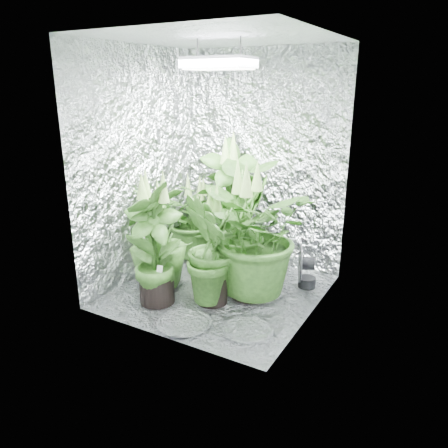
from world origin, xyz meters
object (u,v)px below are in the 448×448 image
plant_d (158,240)px  circulation_fan (304,269)px  grow_lamp (218,63)px  plant_g (212,250)px  plant_e (250,234)px  plant_f (155,244)px  plant_a (196,219)px  plant_b (233,205)px  plant_c (244,232)px

plant_d → circulation_fan: size_ratio=2.47×
grow_lamp → plant_g: size_ratio=0.51×
plant_e → plant_f: 0.75m
plant_a → circulation_fan: 1.21m
plant_b → plant_g: 0.85m
plant_a → plant_b: 0.44m
plant_c → plant_a: bearing=156.0°
plant_e → plant_f: (-0.60, -0.46, -0.04)m
plant_d → plant_e: plant_e is taller
plant_b → plant_a: bearing=-171.7°
grow_lamp → plant_c: grow_lamp is taller
grow_lamp → plant_f: grow_lamp is taller
plant_d → circulation_fan: 1.27m
plant_g → circulation_fan: (0.54, 0.63, -0.29)m
plant_c → grow_lamp: bearing=-113.1°
plant_b → plant_e: size_ratio=1.11×
plant_d → plant_f: size_ratio=0.88×
plant_g → plant_b: bearing=106.8°
plant_a → plant_g: plant_g is taller
plant_c → plant_f: (-0.44, -0.65, 0.02)m
plant_b → plant_f: plant_b is taller
plant_b → plant_d: 0.85m
plant_c → plant_f: bearing=-124.4°
plant_e → circulation_fan: 0.64m
plant_f → plant_g: (0.39, 0.22, -0.05)m
plant_c → plant_g: bearing=-97.7°
grow_lamp → plant_d: grow_lamp is taller
grow_lamp → plant_e: 1.31m
plant_c → circulation_fan: 0.61m
plant_c → plant_g: (-0.06, -0.43, -0.03)m
plant_c → plant_e: plant_e is taller
plant_f → circulation_fan: (0.93, 0.85, -0.34)m
circulation_fan → plant_b: bearing=145.1°
plant_a → plant_g: (0.64, -0.74, 0.05)m
plant_b → plant_f: (-0.14, -1.02, -0.09)m
plant_d → circulation_fan: bearing=29.7°
plant_b → plant_c: (0.30, -0.37, -0.11)m
plant_d → circulation_fan: plant_d is taller
plant_a → grow_lamp: bearing=-42.9°
grow_lamp → plant_g: 1.39m
plant_a → plant_f: (0.25, -0.96, 0.10)m
plant_a → circulation_fan: size_ratio=2.22×
plant_f → plant_g: bearing=29.1°
plant_d → plant_e: 0.79m
plant_g → plant_a: bearing=130.6°
plant_a → plant_b: (0.40, 0.06, 0.19)m
plant_d → plant_f: 0.28m
plant_c → plant_d: 0.73m
plant_d → plant_e: bearing=16.9°
plant_e → plant_d: bearing=-163.1°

